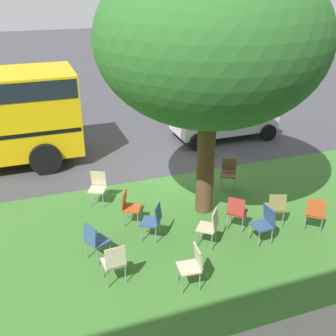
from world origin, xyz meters
TOP-DOWN VIEW (x-y plane):
  - ground at (0.00, 0.00)m, footprint 80.00×80.00m
  - grass_verge at (0.00, 3.20)m, footprint 48.00×6.00m
  - street_tree at (0.01, 2.31)m, footprint 5.07×5.07m
  - chair_0 at (2.49, 1.07)m, footprint 0.55×0.56m
  - chair_1 at (-1.13, 1.43)m, footprint 0.57×0.57m
  - chair_2 at (2.78, 4.26)m, footprint 0.45×0.45m
  - chair_3 at (0.52, 3.75)m, footprint 0.59×0.58m
  - chair_4 at (-0.33, 3.40)m, footprint 0.59×0.59m
  - chair_5 at (3.00, 3.42)m, footprint 0.56×0.56m
  - chair_6 at (-2.02, 4.06)m, footprint 0.59×0.59m
  - chair_7 at (1.40, 4.84)m, footprint 0.46×0.46m
  - chair_8 at (1.61, 3.10)m, footprint 0.58×0.57m
  - chair_9 at (-1.29, 3.54)m, footprint 0.53×0.54m
  - chair_10 at (-0.68, 4.04)m, footprint 0.45×0.44m
  - chair_11 at (1.98, 2.30)m, footprint 0.56×0.56m
  - parked_car at (-2.88, -2.28)m, footprint 3.70×1.92m

SIDE VIEW (x-z plane):
  - ground at x=0.00m, z-range 0.00..0.00m
  - grass_verge at x=0.00m, z-range 0.00..0.01m
  - chair_0 at x=2.49m, z-range 0.08..0.96m
  - chair_1 at x=-1.13m, z-range 0.08..0.96m
  - chair_2 at x=2.78m, z-range 0.08..0.96m
  - chair_3 at x=0.52m, z-range 0.08..0.96m
  - chair_4 at x=-0.33m, z-range 0.08..0.96m
  - chair_5 at x=3.00m, z-range 0.08..0.96m
  - chair_6 at x=-2.02m, z-range 0.08..0.96m
  - chair_7 at x=1.40m, z-range 0.08..0.96m
  - chair_8 at x=1.61m, z-range 0.08..0.96m
  - chair_9 at x=-1.29m, z-range 0.08..0.96m
  - chair_10 at x=-0.68m, z-range 0.08..0.96m
  - chair_11 at x=1.98m, z-range 0.08..0.96m
  - parked_car at x=-2.88m, z-range 0.01..1.66m
  - street_tree at x=0.01m, z-range 1.16..7.25m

